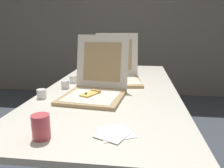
{
  "coord_description": "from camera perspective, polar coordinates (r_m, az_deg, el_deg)",
  "views": [
    {
      "loc": [
        0.21,
        -1.11,
        1.18
      ],
      "look_at": [
        0.02,
        0.41,
        0.79
      ],
      "focal_mm": 35.44,
      "sensor_mm": 36.0,
      "label": 1
    }
  ],
  "objects": [
    {
      "name": "wall_back",
      "position": [
        4.02,
        4.32,
        15.86
      ],
      "size": [
        10.0,
        0.1,
        2.6
      ],
      "primitive_type": "cube",
      "color": "gray",
      "rests_on": "ground"
    },
    {
      "name": "table",
      "position": [
        1.76,
        -0.02,
        -2.07
      ],
      "size": [
        0.98,
        2.06,
        0.73
      ],
      "color": "silver",
      "rests_on": "ground"
    },
    {
      "name": "pizza_box_front",
      "position": [
        1.49,
        -4.44,
        -1.07
      ],
      "size": [
        0.44,
        0.51,
        0.4
      ],
      "rotation": [
        0.0,
        0.0,
        -0.11
      ],
      "color": "tan",
      "rests_on": "table"
    },
    {
      "name": "pizza_box_middle",
      "position": [
        1.92,
        1.44,
        2.43
      ],
      "size": [
        0.45,
        0.5,
        0.41
      ],
      "rotation": [
        0.0,
        0.0,
        0.14
      ],
      "color": "tan",
      "rests_on": "table"
    },
    {
      "name": "cup_white_near_center",
      "position": [
        1.73,
        -11.95,
        -0.14
      ],
      "size": [
        0.06,
        0.06,
        0.06
      ],
      "primitive_type": "cylinder",
      "color": "white",
      "rests_on": "table"
    },
    {
      "name": "cup_white_far",
      "position": [
        2.13,
        -4.32,
        2.83
      ],
      "size": [
        0.06,
        0.06,
        0.06
      ],
      "primitive_type": "cylinder",
      "color": "white",
      "rests_on": "table"
    },
    {
      "name": "cup_white_mid",
      "position": [
        1.9,
        -9.93,
        1.24
      ],
      "size": [
        0.06,
        0.06,
        0.06
      ],
      "primitive_type": "cylinder",
      "color": "white",
      "rests_on": "table"
    },
    {
      "name": "cup_white_near_left",
      "position": [
        1.53,
        -17.71,
        -2.42
      ],
      "size": [
        0.06,
        0.06,
        0.06
      ],
      "primitive_type": "cylinder",
      "color": "white",
      "rests_on": "table"
    },
    {
      "name": "cup_printed_front",
      "position": [
        0.98,
        -17.86,
        -10.46
      ],
      "size": [
        0.08,
        0.08,
        0.1
      ],
      "primitive_type": "cylinder",
      "color": "#D14C56",
      "rests_on": "table"
    },
    {
      "name": "napkin_pile",
      "position": [
        0.99,
        0.53,
        -12.61
      ],
      "size": [
        0.19,
        0.2,
        0.01
      ],
      "color": "white",
      "rests_on": "table"
    }
  ]
}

